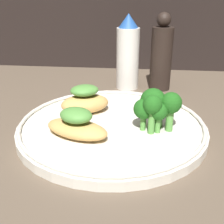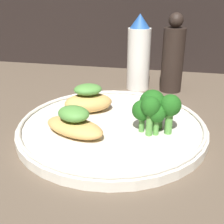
{
  "view_description": "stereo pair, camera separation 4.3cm",
  "coord_description": "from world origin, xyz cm",
  "px_view_note": "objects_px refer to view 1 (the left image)",
  "views": [
    {
      "loc": [
        4.25,
        -39.25,
        20.66
      ],
      "look_at": [
        0.0,
        0.0,
        3.4
      ],
      "focal_mm": 45.0,
      "sensor_mm": 36.0,
      "label": 1
    },
    {
      "loc": [
        8.5,
        -38.55,
        20.66
      ],
      "look_at": [
        0.0,
        0.0,
        3.4
      ],
      "focal_mm": 45.0,
      "sensor_mm": 36.0,
      "label": 2
    }
  ],
  "objects_px": {
    "plate": "(112,126)",
    "sauce_bottle": "(128,54)",
    "pepper_grinder": "(161,56)",
    "broccoli_bunch": "(156,106)"
  },
  "relations": [
    {
      "from": "plate",
      "to": "sauce_bottle",
      "type": "height_order",
      "value": "sauce_bottle"
    },
    {
      "from": "plate",
      "to": "pepper_grinder",
      "type": "relative_size",
      "value": 1.77
    },
    {
      "from": "plate",
      "to": "broccoli_bunch",
      "type": "relative_size",
      "value": 4.23
    },
    {
      "from": "plate",
      "to": "pepper_grinder",
      "type": "distance_m",
      "value": 0.25
    },
    {
      "from": "sauce_bottle",
      "to": "broccoli_bunch",
      "type": "bearing_deg",
      "value": -76.81
    },
    {
      "from": "plate",
      "to": "sauce_bottle",
      "type": "relative_size",
      "value": 1.81
    },
    {
      "from": "broccoli_bunch",
      "to": "pepper_grinder",
      "type": "relative_size",
      "value": 0.42
    },
    {
      "from": "pepper_grinder",
      "to": "broccoli_bunch",
      "type": "bearing_deg",
      "value": -94.42
    },
    {
      "from": "pepper_grinder",
      "to": "plate",
      "type": "bearing_deg",
      "value": -110.68
    },
    {
      "from": "sauce_bottle",
      "to": "pepper_grinder",
      "type": "distance_m",
      "value": 0.07
    }
  ]
}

